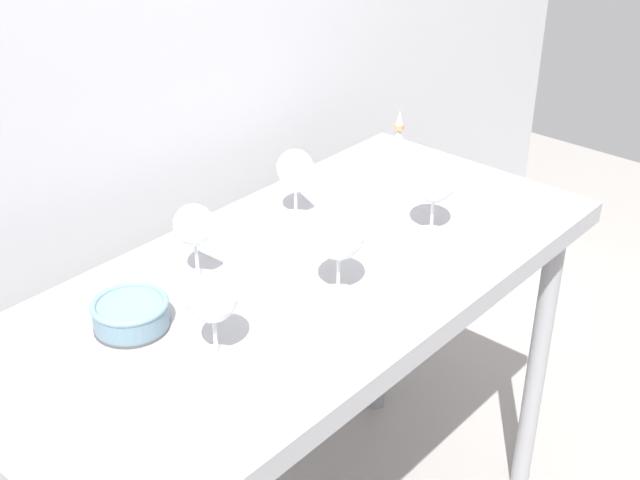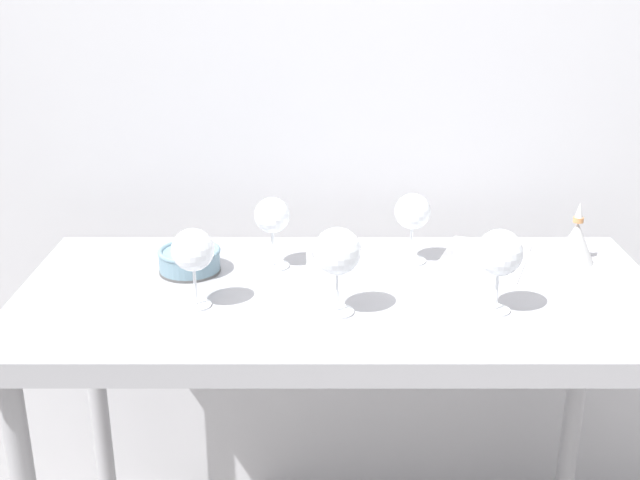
# 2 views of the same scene
# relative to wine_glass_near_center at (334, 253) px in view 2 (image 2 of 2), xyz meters

# --- Properties ---
(back_wall) EXTENTS (3.80, 0.04, 2.60)m
(back_wall) POSITION_rel_wine_glass_near_center_xyz_m (0.01, 0.61, 0.27)
(back_wall) COLOR #B6B6BB
(back_wall) RESTS_ON ground_plane
(steel_counter) EXTENTS (1.40, 0.65, 0.90)m
(steel_counter) POSITION_rel_wine_glass_near_center_xyz_m (0.01, 0.11, -0.23)
(steel_counter) COLOR #939398
(steel_counter) RESTS_ON ground_plane
(wine_glass_near_center) EXTENTS (0.10, 0.10, 0.18)m
(wine_glass_near_center) POSITION_rel_wine_glass_near_center_xyz_m (0.00, 0.00, 0.00)
(wine_glass_near_center) COLOR white
(wine_glass_near_center) RESTS_ON steel_counter
(wine_glass_near_right) EXTENTS (0.09, 0.09, 0.18)m
(wine_glass_near_right) POSITION_rel_wine_glass_near_center_xyz_m (0.32, 0.01, -0.01)
(wine_glass_near_right) COLOR white
(wine_glass_near_right) RESTS_ON steel_counter
(wine_glass_far_right) EXTENTS (0.08, 0.08, 0.17)m
(wine_glass_far_right) POSITION_rel_wine_glass_near_center_xyz_m (0.18, 0.28, -0.01)
(wine_glass_far_right) COLOR white
(wine_glass_far_right) RESTS_ON steel_counter
(wine_glass_near_left) EXTENTS (0.09, 0.09, 0.17)m
(wine_glass_near_left) POSITION_rel_wine_glass_near_center_xyz_m (-0.29, 0.03, -0.01)
(wine_glass_near_left) COLOR white
(wine_glass_near_left) RESTS_ON steel_counter
(wine_glass_far_left) EXTENTS (0.08, 0.08, 0.17)m
(wine_glass_far_left) POSITION_rel_wine_glass_near_center_xyz_m (-0.14, 0.25, -0.01)
(wine_glass_far_left) COLOR white
(wine_glass_far_left) RESTS_ON steel_counter
(tasting_sheet_upper) EXTENTS (0.17, 0.26, 0.00)m
(tasting_sheet_upper) POSITION_rel_wine_glass_near_center_xyz_m (0.02, 0.23, -0.13)
(tasting_sheet_upper) COLOR white
(tasting_sheet_upper) RESTS_ON steel_counter
(tasting_sheet_lower) EXTENTS (0.27, 0.30, 0.00)m
(tasting_sheet_lower) POSITION_rel_wine_glass_near_center_xyz_m (0.36, 0.29, -0.13)
(tasting_sheet_lower) COLOR white
(tasting_sheet_lower) RESTS_ON steel_counter
(tasting_bowl) EXTENTS (0.14, 0.14, 0.06)m
(tasting_bowl) POSITION_rel_wine_glass_near_center_xyz_m (-0.33, 0.21, -0.10)
(tasting_bowl) COLOR #4C4C4C
(tasting_bowl) RESTS_ON steel_counter
(decanter_funnel) EXTENTS (0.09, 0.09, 0.15)m
(decanter_funnel) POSITION_rel_wine_glass_near_center_xyz_m (0.57, 0.28, -0.08)
(decanter_funnel) COLOR silver
(decanter_funnel) RESTS_ON steel_counter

